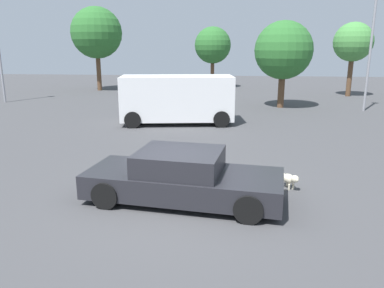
% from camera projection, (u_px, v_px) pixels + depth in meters
% --- Properties ---
extents(ground_plane, '(80.00, 80.00, 0.00)m').
position_uv_depth(ground_plane, '(179.00, 204.00, 9.02)').
color(ground_plane, '#424244').
extents(sedan_foreground, '(4.88, 2.47, 1.24)m').
position_uv_depth(sedan_foreground, '(183.00, 178.00, 9.08)').
color(sedan_foreground, '#232328').
rests_on(sedan_foreground, ground_plane).
extents(dog, '(0.43, 0.57, 0.43)m').
position_uv_depth(dog, '(290.00, 179.00, 9.89)').
color(dog, beige).
rests_on(dog, ground_plane).
extents(van_white, '(5.50, 2.86, 2.28)m').
position_uv_depth(van_white, '(177.00, 98.00, 18.04)').
color(van_white, white).
rests_on(van_white, ground_plane).
extents(light_post_near, '(0.44, 0.44, 6.97)m').
position_uv_depth(light_post_near, '(373.00, 27.00, 20.68)').
color(light_post_near, gray).
rests_on(light_post_near, ground_plane).
extents(tree_back_left, '(3.42, 3.42, 5.11)m').
position_uv_depth(tree_back_left, '(284.00, 50.00, 22.25)').
color(tree_back_left, brown).
rests_on(tree_back_left, ground_plane).
extents(tree_back_center, '(3.16, 3.16, 5.29)m').
position_uv_depth(tree_back_center, '(213.00, 45.00, 32.89)').
color(tree_back_center, brown).
rests_on(tree_back_center, ground_plane).
extents(tree_back_right, '(2.80, 2.80, 5.33)m').
position_uv_depth(tree_back_right, '(353.00, 42.00, 27.24)').
color(tree_back_right, brown).
rests_on(tree_back_right, ground_plane).
extents(tree_far_right, '(4.15, 4.15, 6.76)m').
position_uv_depth(tree_far_right, '(96.00, 33.00, 30.77)').
color(tree_far_right, brown).
rests_on(tree_far_right, ground_plane).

